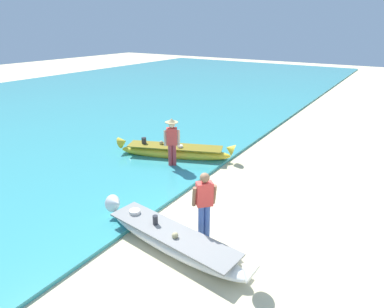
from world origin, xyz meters
The scene contains 6 objects.
ground_plane centered at (0.00, 0.00, 0.00)m, with size 80.00×80.00×0.00m, color beige.
sea centered at (-13.72, 8.00, 0.05)m, with size 24.00×56.00×0.10m, color teal.
boat_white_foreground centered at (-0.50, -0.77, 0.24)m, with size 4.27×1.17×0.72m.
boat_yellow_midground centered at (-3.55, 3.60, 0.28)m, with size 4.30×2.24×0.78m.
person_vendor_hatted centered at (-3.12, 2.87, 1.03)m, with size 0.56×0.48×1.78m.
person_tourist_customer centered at (-0.07, -0.07, 0.96)m, with size 0.52×0.53×1.69m.
Camera 1 is at (3.23, -5.66, 4.69)m, focal length 30.86 mm.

